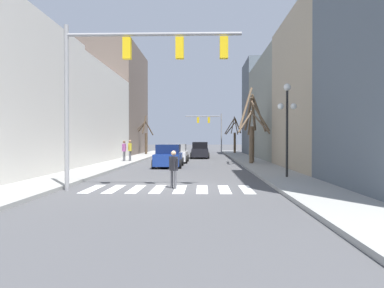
{
  "coord_description": "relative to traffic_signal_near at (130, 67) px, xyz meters",
  "views": [
    {
      "loc": [
        1.39,
        -15.75,
        2.05
      ],
      "look_at": [
        0.12,
        26.65,
        1.47
      ],
      "focal_mm": 35.0,
      "sensor_mm": 36.0,
      "label": 1
    }
  ],
  "objects": [
    {
      "name": "ground_plane",
      "position": [
        1.5,
        1.03,
        -4.89
      ],
      "size": [
        240.0,
        240.0,
        0.0
      ],
      "primitive_type": "plane",
      "color": "#4C4C4F"
    },
    {
      "name": "car_parked_left_far",
      "position": [
        0.58,
        17.79,
        -4.13
      ],
      "size": [
        1.98,
        4.52,
        1.61
      ],
      "rotation": [
        0.0,
        0.0,
        -1.57
      ],
      "color": "white",
      "rests_on": "ground_plane"
    },
    {
      "name": "pedestrian_on_right_sidewalk",
      "position": [
        -3.42,
        17.29,
        -3.67
      ],
      "size": [
        0.25,
        0.78,
        1.81
      ],
      "rotation": [
        0.0,
        0.0,
        1.54
      ],
      "color": "#4C4C51",
      "rests_on": "sidewalk_left"
    },
    {
      "name": "traffic_signal_near",
      "position": [
        0.0,
        0.0,
        0.0
      ],
      "size": [
        7.03,
        0.28,
        6.57
      ],
      "color": "gray",
      "rests_on": "ground_plane"
    },
    {
      "name": "crosswalk_stripes",
      "position": [
        1.5,
        0.44,
        -4.88
      ],
      "size": [
        6.75,
        2.6,
        0.01
      ],
      "color": "white",
      "rests_on": "ground_plane"
    },
    {
      "name": "building_row_left",
      "position": [
        -8.31,
        20.14,
        0.4
      ],
      "size": [
        6.0,
        45.35,
        13.57
      ],
      "color": "beige",
      "rests_on": "ground_plane"
    },
    {
      "name": "street_tree_left_mid",
      "position": [
        7.13,
        36.26,
        -2.4
      ],
      "size": [
        2.32,
        2.06,
        4.98
      ],
      "color": "brown",
      "rests_on": "sidewalk_right"
    },
    {
      "name": "traffic_signal_far",
      "position": [
        4.03,
        39.75,
        -0.78
      ],
      "size": [
        5.32,
        0.28,
        5.74
      ],
      "color": "gray",
      "rests_on": "ground_plane"
    },
    {
      "name": "street_tree_left_near",
      "position": [
        -4.4,
        32.01,
        -2.54
      ],
      "size": [
        2.43,
        1.65,
        4.85
      ],
      "color": "#473828",
      "rests_on": "sidewalk_left"
    },
    {
      "name": "sidewalk_left",
      "position": [
        -4.05,
        1.03,
        -4.81
      ],
      "size": [
        2.51,
        90.0,
        0.15
      ],
      "color": "#9E9E99",
      "rests_on": "ground_plane"
    },
    {
      "name": "car_driving_toward_lane",
      "position": [
        2.55,
        25.26,
        -4.09
      ],
      "size": [
        1.97,
        4.72,
        1.72
      ],
      "rotation": [
        0.0,
        0.0,
        1.57
      ],
      "color": "black",
      "rests_on": "ground_plane"
    },
    {
      "name": "pedestrian_on_left_sidewalk",
      "position": [
        1.67,
        0.65,
        -3.96
      ],
      "size": [
        0.47,
        0.58,
        1.56
      ],
      "rotation": [
        0.0,
        0.0,
        5.36
      ],
      "color": "#4C4C51",
      "rests_on": "ground_plane"
    },
    {
      "name": "sidewalk_right",
      "position": [
        7.04,
        1.03,
        -4.81
      ],
      "size": [
        2.51,
        90.0,
        0.15
      ],
      "color": "#9E9E99",
      "rests_on": "ground_plane"
    },
    {
      "name": "building_row_right",
      "position": [
        11.3,
        16.1,
        0.63
      ],
      "size": [
        6.0,
        42.82,
        12.72
      ],
      "color": "#515B66",
      "rests_on": "ground_plane"
    },
    {
      "name": "street_tree_right_mid",
      "position": [
        6.9,
        16.28,
        -1.87
      ],
      "size": [
        2.59,
        3.0,
        6.13
      ],
      "color": "brown",
      "rests_on": "sidewalk_right"
    },
    {
      "name": "street_tree_right_far",
      "position": [
        6.74,
        14.59,
        -2.61
      ],
      "size": [
        2.57,
        2.1,
        4.87
      ],
      "color": "brown",
      "rests_on": "sidewalk_right"
    },
    {
      "name": "pedestrian_near_right_corner",
      "position": [
        -3.86,
        16.95,
        -3.69
      ],
      "size": [
        0.27,
        0.76,
        1.76
      ],
      "rotation": [
        0.0,
        0.0,
        4.62
      ],
      "color": "#4C4C51",
      "rests_on": "sidewalk_left"
    },
    {
      "name": "street_lamp_right_corner",
      "position": [
        7.07,
        4.07,
        -1.46
      ],
      "size": [
        0.95,
        0.36,
        4.66
      ],
      "color": "black",
      "rests_on": "sidewalk_right"
    },
    {
      "name": "car_parked_left_mid",
      "position": [
        0.37,
        12.33,
        -4.12
      ],
      "size": [
        2.03,
        4.43,
        1.65
      ],
      "rotation": [
        0.0,
        0.0,
        -1.57
      ],
      "color": "navy",
      "rests_on": "ground_plane"
    }
  ]
}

